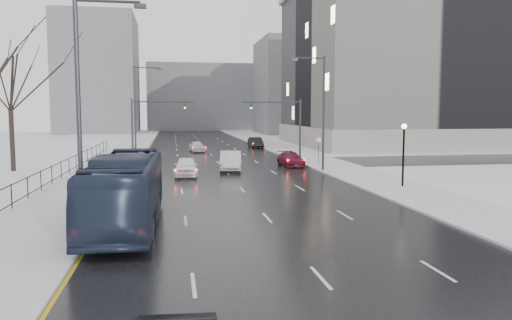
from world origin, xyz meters
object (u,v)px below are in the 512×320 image
no_uturn_sign (319,143)px  sedan_right_distant (256,143)px  bus (126,190)px  streetlight_l_far (137,108)px  sedan_right_far (291,159)px  lamppost_r_mid (404,146)px  sedan_center_far (197,146)px  mast_signal_left (143,123)px  streetlight_r_mid (321,107)px  sedan_center_near (186,167)px  sedan_right_near (231,161)px  mast_signal_right (290,123)px  tree_park_e (14,172)px  streetlight_l_near (84,103)px

no_uturn_sign → sedan_right_distant: (-2.00, 24.55, -1.51)m
bus → sedan_right_distant: bearing=74.6°
streetlight_l_far → sedan_right_far: (14.78, -7.38, -4.91)m
lamppost_r_mid → sedan_right_distant: 38.80m
sedan_center_far → mast_signal_left: bearing=-117.6°
lamppost_r_mid → no_uturn_sign: bearing=97.3°
lamppost_r_mid → sedan_right_far: size_ratio=0.94×
streetlight_r_mid → lamppost_r_mid: bearing=-74.2°
lamppost_r_mid → sedan_center_near: bearing=149.0°
streetlight_l_far → sedan_right_distant: streetlight_l_far is taller
sedan_center_near → sedan_right_near: size_ratio=0.88×
mast_signal_right → sedan_right_distant: (-0.13, 20.55, -3.31)m
bus → sedan_right_far: 26.66m
tree_park_e → sedan_right_distant: bearing=44.0°
tree_park_e → sedan_right_far: 24.83m
tree_park_e → mast_signal_right: size_ratio=2.08×
lamppost_r_mid → bus: (-17.69, -8.46, -1.25)m
bus → sedan_center_far: 41.56m
lamppost_r_mid → streetlight_r_mid: bearing=105.8°
streetlight_r_mid → sedan_right_far: bearing=108.6°
streetlight_l_near → sedan_center_far: (6.67, 42.76, -4.86)m
lamppost_r_mid → no_uturn_sign: 14.13m
bus → sedan_center_far: bearing=83.9°
streetlight_l_far → sedan_center_far: size_ratio=2.39×
tree_park_e → sedan_right_far: size_ratio=2.95×
streetlight_r_mid → mast_signal_right: bearing=96.0°
tree_park_e → streetlight_r_mid: streetlight_r_mid is taller
streetlight_l_near → bus: 4.47m
sedan_center_near → sedan_right_near: 5.12m
streetlight_l_far → tree_park_e: bearing=-141.4°
mast_signal_right → sedan_right_distant: size_ratio=1.42×
sedan_right_near → sedan_right_far: size_ratio=1.14×
mast_signal_right → sedan_center_far: (-8.82, 14.76, -3.35)m
streetlight_l_near → sedan_center_far: bearing=81.1°
bus → mast_signal_left: bearing=92.4°
mast_signal_right → mast_signal_left: same height
sedan_right_near → lamppost_r_mid: bearing=-41.5°
streetlight_l_far → sedan_center_far: (6.67, 10.76, -4.86)m
tree_park_e → sedan_center_near: (14.72, -5.31, 0.82)m
mast_signal_right → sedan_right_near: mast_signal_right is taller
mast_signal_right → sedan_right_near: (-6.83, -6.09, -3.20)m
streetlight_l_far → no_uturn_sign: 19.41m
lamppost_r_mid → sedan_right_near: bearing=131.4°
tree_park_e → streetlight_l_near: (10.03, -24.00, 5.62)m
tree_park_e → sedan_center_far: size_ratio=3.22×
sedan_right_near → sedan_center_far: (-1.99, 20.85, -0.15)m
sedan_center_near → sedan_right_distant: 31.71m
mast_signal_right → sedan_right_near: bearing=-138.3°
lamppost_r_mid → sedan_right_distant: lamppost_r_mid is taller
tree_park_e → sedan_center_near: 15.67m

